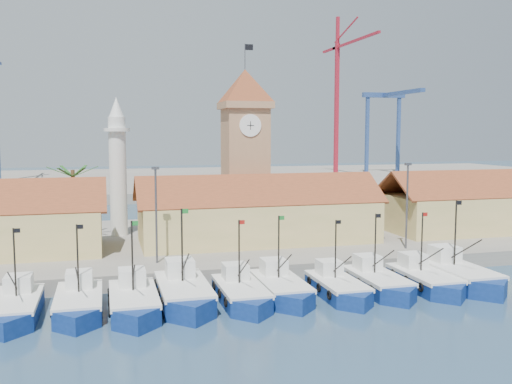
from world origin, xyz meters
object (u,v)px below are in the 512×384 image
object	(u,v)px
boat_0	(15,309)
boat_5	(282,289)
minaret	(118,166)
clock_tower	(245,147)

from	to	relation	value
boat_0	boat_5	world-z (taller)	boat_5
boat_0	boat_5	distance (m)	20.54
boat_5	minaret	xyz separation A→B (m)	(-12.36, 25.18, 8.99)
boat_0	clock_tower	size ratio (longest dim) A/B	0.41
boat_0	minaret	world-z (taller)	minaret
boat_0	clock_tower	distance (m)	34.66
minaret	boat_0	bearing A→B (deg)	-107.97
boat_0	clock_tower	bearing A→B (deg)	45.02
boat_0	boat_5	bearing A→B (deg)	0.04
clock_tower	minaret	xyz separation A→B (m)	(-15.00, 2.00, -2.23)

